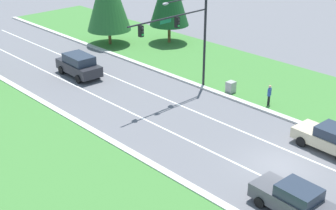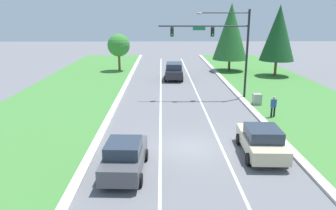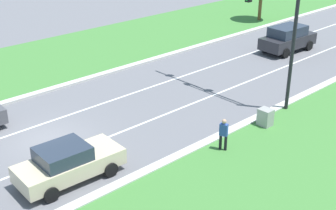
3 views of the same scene
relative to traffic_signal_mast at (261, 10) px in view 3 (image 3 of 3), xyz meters
name	(u,v)px [view 3 (image 3 of 3)]	position (x,y,z in m)	size (l,w,h in m)	color
ground_plane	(48,140)	(-3.73, -11.82, -5.34)	(160.00, 160.00, 0.00)	slate
curb_strip_right	(116,186)	(1.92, -11.82, -5.26)	(0.50, 90.00, 0.15)	beige
lane_stripe_inner_left	(30,128)	(-5.53, -11.82, -5.33)	(0.14, 81.00, 0.01)	white
lane_stripe_inner_right	(67,154)	(-1.93, -11.82, -5.33)	(0.14, 81.00, 0.01)	white
traffic_signal_mast	(261,10)	(0.00, 0.00, 0.00)	(8.08, 0.41, 8.00)	black
charcoal_suv	(288,38)	(-3.94, 9.24, -4.30)	(2.38, 4.88, 2.00)	#28282D
champagne_sedan	(68,163)	(0.05, -12.88, -4.51)	(2.28, 4.67, 1.65)	beige
utility_cabinet	(265,118)	(2.74, -2.60, -4.84)	(0.70, 0.60, 1.01)	#9E9E99
pedestrian	(223,134)	(2.93, -6.18, -4.40)	(0.43, 0.34, 1.69)	black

